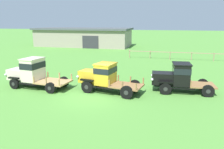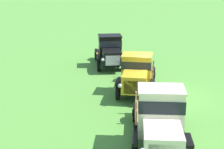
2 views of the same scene
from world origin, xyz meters
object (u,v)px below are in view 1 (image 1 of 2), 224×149
(farm_shed, at_px, (84,37))
(vintage_truck_second_in_line, at_px, (103,76))
(vintage_truck_midrow_center, at_px, (178,77))
(vintage_truck_foreground_near, at_px, (32,72))

(farm_shed, xyz_separation_m, vintage_truck_second_in_line, (12.73, -28.43, -0.76))
(vintage_truck_midrow_center, bearing_deg, vintage_truck_second_in_line, -166.73)
(vintage_truck_foreground_near, bearing_deg, vintage_truck_second_in_line, 2.99)
(farm_shed, height_order, vintage_truck_midrow_center, farm_shed)
(vintage_truck_foreground_near, bearing_deg, farm_shed, 103.62)
(vintage_truck_second_in_line, xyz_separation_m, vintage_truck_midrow_center, (5.29, 1.25, -0.02))
(vintage_truck_foreground_near, relative_size, vintage_truck_midrow_center, 1.16)
(farm_shed, height_order, vintage_truck_second_in_line, farm_shed)
(vintage_truck_second_in_line, bearing_deg, vintage_truck_foreground_near, -177.01)
(vintage_truck_foreground_near, distance_m, vintage_truck_second_in_line, 5.78)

